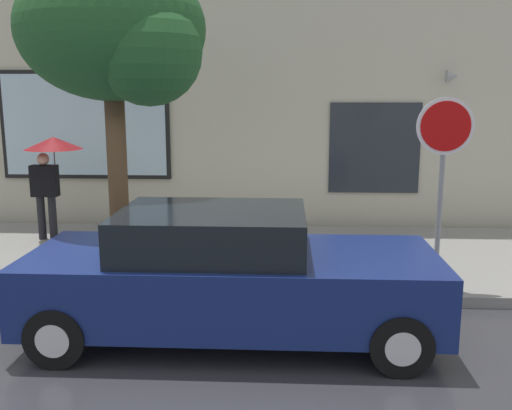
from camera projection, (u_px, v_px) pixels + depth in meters
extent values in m
plane|color=#333338|center=(147.00, 333.00, 6.73)|extent=(60.00, 60.00, 0.00)
cube|color=gray|center=(189.00, 256.00, 9.66)|extent=(20.00, 4.00, 0.15)
cube|color=beige|center=(206.00, 57.00, 11.45)|extent=(20.00, 0.40, 7.00)
cube|color=black|center=(85.00, 125.00, 11.61)|extent=(3.48, 0.06, 2.19)
cube|color=silver|center=(84.00, 125.00, 11.58)|extent=(3.32, 0.03, 2.03)
cube|color=#262B33|center=(374.00, 148.00, 11.41)|extent=(1.80, 0.04, 1.80)
cone|color=#99999E|center=(452.00, 76.00, 10.94)|extent=(0.22, 0.24, 0.24)
cube|color=navy|center=(233.00, 284.00, 6.52)|extent=(4.60, 1.79, 0.76)
cube|color=black|center=(212.00, 231.00, 6.41)|extent=(2.07, 1.57, 0.48)
cylinder|color=black|center=(375.00, 289.00, 7.30)|extent=(0.64, 0.22, 0.64)
cylinder|color=silver|center=(375.00, 289.00, 7.30)|extent=(0.35, 0.24, 0.35)
cylinder|color=black|center=(401.00, 345.00, 5.69)|extent=(0.64, 0.22, 0.64)
cylinder|color=silver|center=(401.00, 345.00, 5.69)|extent=(0.35, 0.24, 0.35)
cylinder|color=black|center=(106.00, 284.00, 7.48)|extent=(0.64, 0.22, 0.64)
cylinder|color=silver|center=(106.00, 284.00, 7.48)|extent=(0.35, 0.24, 0.35)
cylinder|color=black|center=(56.00, 337.00, 5.86)|extent=(0.64, 0.22, 0.64)
cylinder|color=silver|center=(56.00, 337.00, 5.86)|extent=(0.35, 0.24, 0.35)
cylinder|color=red|center=(279.00, 258.00, 8.06)|extent=(0.22, 0.22, 0.68)
sphere|color=#AD1814|center=(279.00, 235.00, 8.00)|extent=(0.23, 0.23, 0.23)
cylinder|color=#AD1814|center=(278.00, 259.00, 7.90)|extent=(0.09, 0.12, 0.09)
cylinder|color=#AD1814|center=(279.00, 253.00, 8.21)|extent=(0.09, 0.12, 0.09)
cylinder|color=red|center=(278.00, 279.00, 8.12)|extent=(0.30, 0.30, 0.06)
cylinder|color=black|center=(42.00, 218.00, 10.41)|extent=(0.14, 0.14, 0.80)
cylinder|color=black|center=(53.00, 218.00, 10.40)|extent=(0.14, 0.14, 0.80)
cube|color=black|center=(45.00, 181.00, 10.27)|extent=(0.47, 0.22, 0.57)
sphere|color=tan|center=(43.00, 159.00, 10.20)|extent=(0.22, 0.22, 0.22)
cylinder|color=#4C4C51|center=(55.00, 167.00, 10.21)|extent=(0.02, 0.02, 0.90)
cone|color=maroon|center=(53.00, 143.00, 10.13)|extent=(1.01, 1.01, 0.22)
cylinder|color=#4C3823|center=(118.00, 183.00, 8.07)|extent=(0.28, 0.28, 2.77)
ellipsoid|color=#235628|center=(111.00, 29.00, 7.67)|extent=(2.56, 2.17, 1.92)
sphere|color=#235628|center=(148.00, 52.00, 7.39)|extent=(1.41, 1.41, 1.41)
cylinder|color=gray|center=(440.00, 195.00, 7.74)|extent=(0.07, 0.07, 2.55)
cylinder|color=white|center=(445.00, 126.00, 7.52)|extent=(0.76, 0.02, 0.76)
cylinder|color=red|center=(446.00, 126.00, 7.51)|extent=(0.66, 0.02, 0.66)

